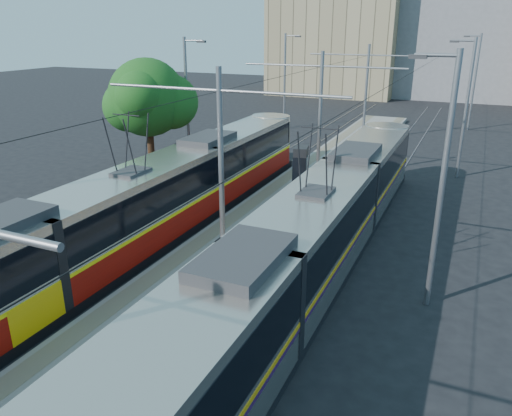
% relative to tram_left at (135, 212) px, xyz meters
% --- Properties ---
extents(ground, '(160.00, 160.00, 0.00)m').
position_rel_tram_left_xyz_m(ground, '(3.60, -7.45, -1.71)').
color(ground, black).
rests_on(ground, ground).
extents(platform, '(4.00, 50.00, 0.30)m').
position_rel_tram_left_xyz_m(platform, '(3.60, 9.55, -1.56)').
color(platform, gray).
rests_on(platform, ground).
extents(tactile_strip_left, '(0.70, 50.00, 0.01)m').
position_rel_tram_left_xyz_m(tactile_strip_left, '(2.15, 9.55, -1.40)').
color(tactile_strip_left, gray).
rests_on(tactile_strip_left, platform).
extents(tactile_strip_right, '(0.70, 50.00, 0.01)m').
position_rel_tram_left_xyz_m(tactile_strip_right, '(5.05, 9.55, -1.40)').
color(tactile_strip_right, gray).
rests_on(tactile_strip_right, platform).
extents(rails, '(8.71, 70.00, 0.03)m').
position_rel_tram_left_xyz_m(rails, '(3.60, 9.55, -1.69)').
color(rails, gray).
rests_on(rails, ground).
extents(tram_left, '(2.43, 30.02, 5.50)m').
position_rel_tram_left_xyz_m(tram_left, '(0.00, 0.00, 0.00)').
color(tram_left, black).
rests_on(tram_left, ground).
extents(tram_right, '(2.43, 28.38, 5.50)m').
position_rel_tram_left_xyz_m(tram_right, '(7.20, 0.48, 0.15)').
color(tram_right, black).
rests_on(tram_right, ground).
extents(catenary, '(9.20, 70.00, 7.00)m').
position_rel_tram_left_xyz_m(catenary, '(3.60, 6.70, 2.82)').
color(catenary, gray).
rests_on(catenary, platform).
extents(street_lamps, '(15.18, 38.22, 8.00)m').
position_rel_tram_left_xyz_m(street_lamps, '(3.60, 13.55, 2.47)').
color(street_lamps, gray).
rests_on(street_lamps, ground).
extents(shelter, '(0.93, 1.27, 2.53)m').
position_rel_tram_left_xyz_m(shelter, '(3.84, 8.71, -0.08)').
color(shelter, black).
rests_on(shelter, platform).
extents(tree, '(4.79, 4.43, 6.97)m').
position_rel_tram_left_xyz_m(tree, '(-5.02, 8.82, 3.00)').
color(tree, '#382314').
rests_on(tree, ground).
extents(building_left, '(16.32, 12.24, 14.89)m').
position_rel_tram_left_xyz_m(building_left, '(-6.40, 52.55, 5.75)').
color(building_left, '#9B8C69').
rests_on(building_left, ground).
extents(building_centre, '(18.36, 14.28, 17.27)m').
position_rel_tram_left_xyz_m(building_centre, '(9.60, 56.55, 6.94)').
color(building_centre, gray).
rests_on(building_centre, ground).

